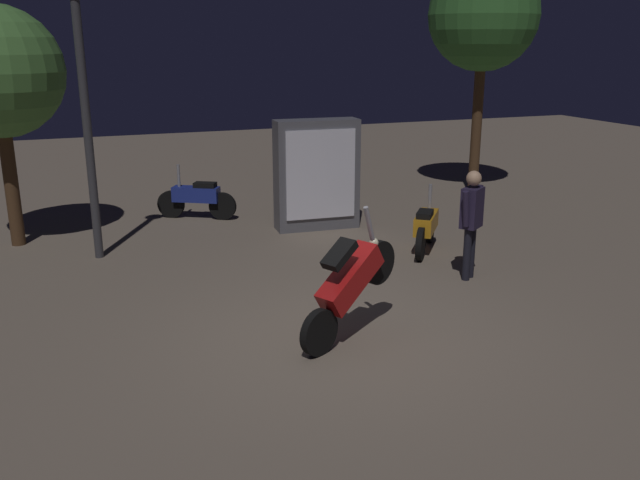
{
  "coord_description": "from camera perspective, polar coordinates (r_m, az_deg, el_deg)",
  "views": [
    {
      "loc": [
        -3.0,
        -7.08,
        3.53
      ],
      "look_at": [
        0.07,
        0.93,
        1.0
      ],
      "focal_mm": 38.18,
      "sensor_mm": 36.0,
      "label": 1
    }
  ],
  "objects": [
    {
      "name": "streetlamp_near",
      "position": [
        11.58,
        -19.27,
        12.43
      ],
      "size": [
        0.36,
        0.36,
        4.5
      ],
      "color": "#38383D",
      "rests_on": "ground_plane"
    },
    {
      "name": "motorcycle_blue_parked_right",
      "position": [
        14.11,
        -10.31,
        3.51
      ],
      "size": [
        1.49,
        0.92,
        1.11
      ],
      "rotation": [
        0.0,
        0.0,
        2.62
      ],
      "color": "black",
      "rests_on": "ground_plane"
    },
    {
      "name": "motorcycle_orange_parked_left",
      "position": [
        11.86,
        8.87,
        1.12
      ],
      "size": [
        1.1,
        1.37,
        1.11
      ],
      "rotation": [
        0.0,
        0.0,
        0.91
      ],
      "color": "black",
      "rests_on": "ground_plane"
    },
    {
      "name": "motorcycle_red_foreground",
      "position": [
        8.14,
        2.5,
        -3.59
      ],
      "size": [
        1.52,
        0.84,
        1.63
      ],
      "rotation": [
        0.0,
        0.0,
        0.47
      ],
      "color": "black",
      "rests_on": "ground_plane"
    },
    {
      "name": "kiosk_billboard",
      "position": [
        13.05,
        -0.27,
        5.49
      ],
      "size": [
        1.63,
        0.64,
        2.1
      ],
      "rotation": [
        0.0,
        0.0,
        3.07
      ],
      "color": "#595960",
      "rests_on": "ground_plane"
    },
    {
      "name": "person_rider_beside",
      "position": [
        10.45,
        12.58,
        2.04
      ],
      "size": [
        0.6,
        0.45,
        1.68
      ],
      "rotation": [
        0.0,
        0.0,
        5.32
      ],
      "color": "black",
      "rests_on": "ground_plane"
    },
    {
      "name": "ground_plane",
      "position": [
        8.47,
        1.79,
        -8.23
      ],
      "size": [
        40.0,
        40.0,
        0.0
      ],
      "primitive_type": "plane",
      "color": "#756656"
    },
    {
      "name": "tree_left_bg",
      "position": [
        16.58,
        13.56,
        17.77
      ],
      "size": [
        2.5,
        2.5,
        5.32
      ],
      "color": "#4C331E",
      "rests_on": "ground_plane"
    }
  ]
}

